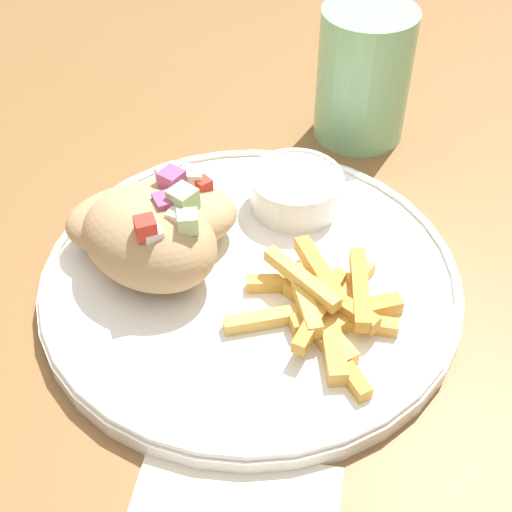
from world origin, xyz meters
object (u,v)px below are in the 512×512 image
Objects in this scene: fries_pile at (332,308)px; sauce_ramekin at (301,188)px; plate at (256,279)px; pita_sandwich_near at (156,239)px; pita_sandwich_far at (159,217)px; water_glass at (367,81)px.

sauce_ramekin reaches higher than fries_pile.
sauce_ramekin is (-0.02, 0.12, 0.01)m from fries_pile.
plate is 0.08m from pita_sandwich_near.
sauce_ramekin reaches higher than plate.
fries_pile is (0.13, -0.05, -0.02)m from pita_sandwich_near.
pita_sandwich_near is (-0.07, 0.00, 0.04)m from plate.
pita_sandwich_far is 1.84× the size of sauce_ramekin.
plate is 0.07m from fries_pile.
pita_sandwich_near is 0.13m from sauce_ramekin.
fries_pile is at bearing -100.44° from water_glass.
sauce_ramekin is at bearing 69.92° from pita_sandwich_near.
plate is 2.54× the size of water_glass.
pita_sandwich_near is 0.14m from fries_pile.
fries_pile is 1.77× the size of sauce_ramekin.
pita_sandwich_near reaches higher than sauce_ramekin.
sauce_ramekin is (0.04, 0.08, 0.02)m from plate.
plate is at bearing 31.06° from pita_sandwich_near.
water_glass is (0.18, 0.17, 0.02)m from pita_sandwich_far.
sauce_ramekin is at bearing 98.38° from fries_pile.
water_glass reaches higher than pita_sandwich_near.
water_glass reaches higher than sauce_ramekin.
plate is 2.29× the size of fries_pile.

